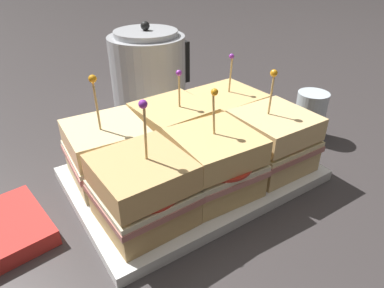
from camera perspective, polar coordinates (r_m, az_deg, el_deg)
The scene contains 10 objects.
ground_plane at distance 0.59m, azimuth 0.00°, elevation -5.72°, with size 6.00×6.00×0.00m, color #383333.
serving_platter at distance 0.58m, azimuth 0.00°, elevation -5.01°, with size 0.39×0.27×0.02m.
sandwich_front_left at distance 0.46m, azimuth -8.19°, elevation -7.69°, with size 0.12×0.12×0.18m.
sandwich_front_center at distance 0.51m, azimuth 3.76°, elevation -3.17°, with size 0.12×0.12×0.16m.
sandwich_front_right at distance 0.58m, azimuth 13.28°, elevation 0.54°, with size 0.12×0.12×0.17m.
sandwich_back_left at distance 0.56m, azimuth -13.89°, elevation -1.18°, with size 0.13×0.13×0.18m.
sandwich_back_center at distance 0.60m, azimuth -3.09°, elevation 2.15°, with size 0.13×0.13×0.16m.
sandwich_back_right at distance 0.66m, azimuth 5.72°, elevation 4.83°, with size 0.12×0.12×0.16m.
kettle_steel at distance 0.83m, azimuth -7.27°, elevation 12.05°, with size 0.20×0.18×0.20m.
drinking_glass at distance 0.73m, azimuth 19.04°, elevation 4.54°, with size 0.06×0.06×0.10m.
Camera 1 is at (-0.26, -0.39, 0.35)m, focal length 32.00 mm.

